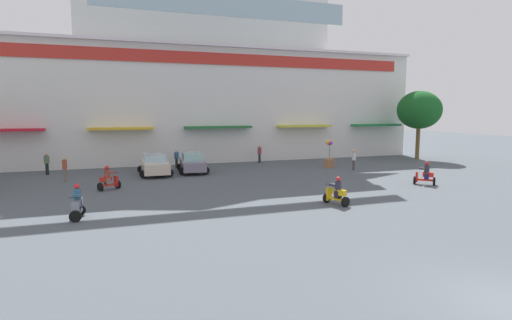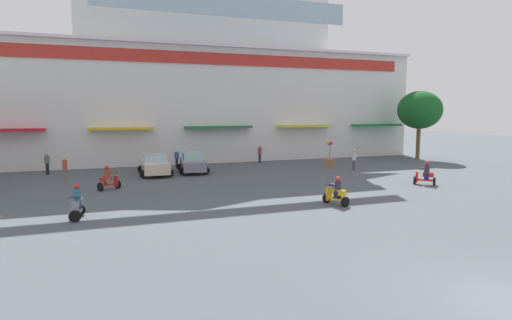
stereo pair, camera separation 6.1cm
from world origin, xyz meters
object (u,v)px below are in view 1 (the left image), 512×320
scooter_rider_1 (425,175)px  pedestrian_2 (47,162)px  parked_car_1 (193,163)px  scooter_rider_0 (77,204)px  pedestrian_0 (354,158)px  pedestrian_1 (260,153)px  scooter_rider_4 (337,193)px  pedestrian_4 (65,168)px  parked_car_0 (155,165)px  balloon_vendor_cart (329,157)px  scooter_rider_2 (109,180)px  pedestrian_3 (177,158)px  plaza_tree_1 (419,110)px

scooter_rider_1 → pedestrian_2: 27.50m
parked_car_1 → scooter_rider_0: bearing=-122.1°
pedestrian_0 → pedestrian_1: (-5.59, 7.25, -0.03)m
scooter_rider_4 → pedestrian_4: pedestrian_4 is taller
pedestrian_4 → parked_car_0: bearing=10.4°
parked_car_1 → balloon_vendor_cart: bearing=-5.3°
scooter_rider_2 → scooter_rider_0: bearing=-101.1°
scooter_rider_0 → pedestrian_2: 15.07m
parked_car_0 → pedestrian_4: bearing=-169.6°
pedestrian_2 → pedestrian_4: pedestrian_4 is taller
parked_car_0 → pedestrian_3: size_ratio=2.86×
scooter_rider_0 → parked_car_1: bearing=57.9°
pedestrian_1 → pedestrian_4: size_ratio=0.97×
pedestrian_3 → scooter_rider_1: bearing=-43.6°
plaza_tree_1 → parked_car_1: plaza_tree_1 is taller
pedestrian_3 → balloon_vendor_cart: balloon_vendor_cart is taller
parked_car_1 → pedestrian_3: parked_car_1 is taller
pedestrian_1 → pedestrian_2: 17.89m
plaza_tree_1 → parked_car_1: size_ratio=1.65×
plaza_tree_1 → parked_car_0: (-26.23, -1.63, -4.14)m
parked_car_0 → scooter_rider_2: 6.11m
plaza_tree_1 → scooter_rider_1: plaza_tree_1 is taller
parked_car_1 → scooter_rider_0: scooter_rider_0 is taller
parked_car_1 → pedestrian_3: 3.15m
pedestrian_1 → pedestrian_4: pedestrian_4 is taller
scooter_rider_1 → pedestrian_4: bearing=157.8°
scooter_rider_0 → balloon_vendor_cart: size_ratio=0.67×
parked_car_0 → pedestrian_1: size_ratio=2.65×
parked_car_0 → pedestrian_4: size_ratio=2.58×
parked_car_1 → pedestrian_1: (7.14, 4.01, 0.16)m
scooter_rider_0 → pedestrian_0: (20.34, 8.89, 0.32)m
parked_car_1 → balloon_vendor_cart: 11.73m
scooter_rider_1 → pedestrian_2: bearing=151.4°
scooter_rider_4 → pedestrian_2: pedestrian_2 is taller
parked_car_0 → pedestrian_2: (-7.74, 2.84, 0.16)m
scooter_rider_0 → scooter_rider_1: scooter_rider_0 is taller
scooter_rider_1 → pedestrian_1: size_ratio=0.92×
scooter_rider_1 → scooter_rider_4: scooter_rider_1 is taller
pedestrian_3 → pedestrian_4: pedestrian_4 is taller
plaza_tree_1 → scooter_rider_2: (-29.55, -6.76, -4.31)m
pedestrian_0 → pedestrian_4: bearing=175.0°
pedestrian_1 → pedestrian_0: bearing=-52.3°
pedestrian_1 → balloon_vendor_cart: size_ratio=0.70×
scooter_rider_2 → pedestrian_3: 10.03m
plaza_tree_1 → scooter_rider_0: size_ratio=4.27×
parked_car_0 → scooter_rider_2: bearing=-122.9°
pedestrian_1 → scooter_rider_0: bearing=-132.4°
scooter_rider_0 → scooter_rider_2: bearing=78.9°
pedestrian_4 → balloon_vendor_cart: 20.77m
pedestrian_3 → parked_car_1: bearing=-75.6°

